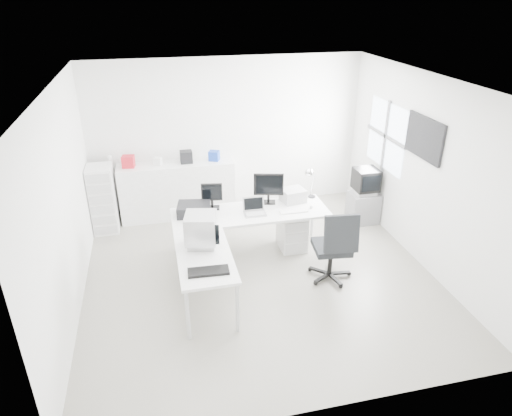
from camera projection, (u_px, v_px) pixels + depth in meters
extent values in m
cube|color=#B0AD9E|center=(259.00, 274.00, 6.80)|extent=(5.00, 5.00, 0.01)
cube|color=white|center=(260.00, 83.00, 5.58)|extent=(5.00, 5.00, 0.01)
cube|color=white|center=(228.00, 135.00, 8.38)|extent=(5.00, 0.02, 2.80)
cube|color=white|center=(65.00, 206.00, 5.68)|extent=(0.02, 5.00, 2.80)
cube|color=white|center=(424.00, 173.00, 6.70)|extent=(0.02, 5.00, 2.80)
cube|color=white|center=(292.00, 231.00, 7.38)|extent=(0.40, 0.50, 0.60)
cube|color=black|center=(194.00, 209.00, 6.87)|extent=(0.54, 0.46, 0.17)
cube|color=white|center=(294.00, 211.00, 6.99)|extent=(0.44, 0.14, 0.02)
sphere|color=white|center=(311.00, 207.00, 7.09)|extent=(0.05, 0.05, 0.05)
cube|color=#B5B5B5|center=(293.00, 195.00, 7.30)|extent=(0.41, 0.37, 0.21)
cube|color=black|center=(208.00, 271.00, 5.50)|extent=(0.51, 0.23, 0.03)
cube|color=slate|center=(363.00, 207.00, 8.21)|extent=(0.51, 0.42, 0.56)
cube|color=white|center=(177.00, 190.00, 8.34)|extent=(2.05, 0.51, 1.03)
cube|color=red|center=(128.00, 162.00, 7.90)|extent=(0.23, 0.21, 0.20)
cube|color=white|center=(158.00, 161.00, 8.02)|extent=(0.17, 0.16, 0.14)
cube|color=black|center=(186.00, 157.00, 8.11)|extent=(0.22, 0.20, 0.21)
cube|color=#173AA6|center=(214.00, 156.00, 8.22)|extent=(0.23, 0.21, 0.18)
cylinder|color=white|center=(110.00, 162.00, 7.87)|extent=(0.07, 0.07, 0.22)
cube|color=white|center=(103.00, 199.00, 7.79)|extent=(0.41, 0.49, 1.18)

